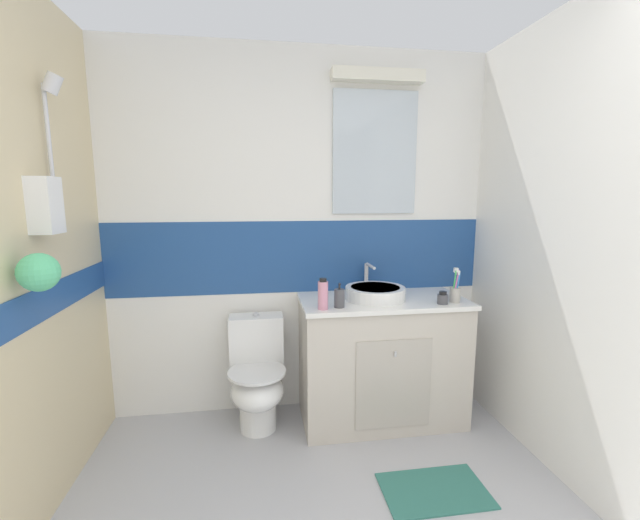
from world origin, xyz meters
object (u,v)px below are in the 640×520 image
object	(u,v)px
toothbrush_cup	(455,293)
toilet	(257,377)
hair_gel_jar	(443,298)
sink_basin	(375,292)
soap_dispenser	(339,298)
mouthwash_bottle	(323,295)

from	to	relation	value
toothbrush_cup	toilet	bearing A→B (deg)	171.67
hair_gel_jar	toilet	bearing A→B (deg)	169.68
sink_basin	soap_dispenser	world-z (taller)	sink_basin
toilet	toothbrush_cup	bearing A→B (deg)	-8.33
toilet	hair_gel_jar	bearing A→B (deg)	-10.32
sink_basin	hair_gel_jar	world-z (taller)	sink_basin
toilet	soap_dispenser	distance (m)	0.78
sink_basin	hair_gel_jar	size ratio (longest dim) A/B	5.42
toothbrush_cup	hair_gel_jar	distance (m)	0.10
sink_basin	toothbrush_cup	size ratio (longest dim) A/B	1.92
sink_basin	soap_dispenser	bearing A→B (deg)	-148.81
sink_basin	toilet	xyz separation A→B (m)	(-0.78, 0.02, -0.55)
soap_dispenser	mouthwash_bottle	bearing A→B (deg)	-166.20
hair_gel_jar	mouthwash_bottle	bearing A→B (deg)	-179.73
sink_basin	toilet	world-z (taller)	sink_basin
mouthwash_bottle	soap_dispenser	bearing A→B (deg)	13.80
mouthwash_bottle	hair_gel_jar	world-z (taller)	mouthwash_bottle
sink_basin	mouthwash_bottle	distance (m)	0.43
soap_dispenser	hair_gel_jar	size ratio (longest dim) A/B	1.91
toilet	soap_dispenser	world-z (taller)	soap_dispenser
sink_basin	toothbrush_cup	world-z (taller)	toothbrush_cup
mouthwash_bottle	toilet	bearing A→B (deg)	151.85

